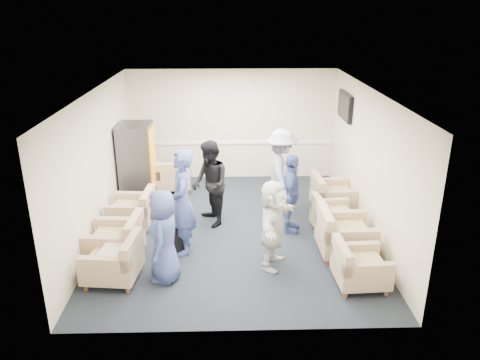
{
  "coord_description": "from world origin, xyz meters",
  "views": [
    {
      "loc": [
        -0.11,
        -8.18,
        4.12
      ],
      "look_at": [
        0.12,
        0.2,
        0.96
      ],
      "focal_mm": 35.0,
      "sensor_mm": 36.0,
      "label": 1
    }
  ],
  "objects_px": {
    "vending_machine": "(137,163)",
    "person_mid_right": "(291,194)",
    "person_front_left": "(164,236)",
    "person_back_right": "(281,172)",
    "person_back_left": "(210,184)",
    "armchair_left_near": "(116,262)",
    "armchair_right_near": "(357,268)",
    "armchair_left_mid": "(118,242)",
    "person_front_right": "(273,224)",
    "armchair_right_far": "(331,197)",
    "armchair_left_far": "(134,212)",
    "person_mid_left": "(182,202)",
    "armchair_right_midnear": "(342,236)",
    "armchair_corner": "(173,177)",
    "armchair_right_midfar": "(332,218)"
  },
  "relations": [
    {
      "from": "armchair_left_mid",
      "to": "person_mid_left",
      "type": "height_order",
      "value": "person_mid_left"
    },
    {
      "from": "armchair_left_mid",
      "to": "vending_machine",
      "type": "height_order",
      "value": "vending_machine"
    },
    {
      "from": "armchair_right_midnear",
      "to": "person_front_left",
      "type": "bearing_deg",
      "value": 102.66
    },
    {
      "from": "armchair_right_midnear",
      "to": "person_back_left",
      "type": "distance_m",
      "value": 2.69
    },
    {
      "from": "armchair_right_far",
      "to": "person_back_right",
      "type": "relative_size",
      "value": 0.5
    },
    {
      "from": "armchair_right_midnear",
      "to": "armchair_right_midfar",
      "type": "relative_size",
      "value": 1.06
    },
    {
      "from": "person_mid_left",
      "to": "armchair_left_far",
      "type": "bearing_deg",
      "value": -136.62
    },
    {
      "from": "vending_machine",
      "to": "person_front_right",
      "type": "bearing_deg",
      "value": -47.01
    },
    {
      "from": "armchair_left_near",
      "to": "person_mid_left",
      "type": "xyz_separation_m",
      "value": [
        0.99,
        0.91,
        0.62
      ]
    },
    {
      "from": "vending_machine",
      "to": "person_front_right",
      "type": "height_order",
      "value": "vending_machine"
    },
    {
      "from": "armchair_right_midnear",
      "to": "vending_machine",
      "type": "relative_size",
      "value": 0.52
    },
    {
      "from": "armchair_left_mid",
      "to": "vending_machine",
      "type": "bearing_deg",
      "value": -173.42
    },
    {
      "from": "armchair_left_mid",
      "to": "person_front_right",
      "type": "bearing_deg",
      "value": 88.97
    },
    {
      "from": "armchair_left_near",
      "to": "armchair_corner",
      "type": "distance_m",
      "value": 3.85
    },
    {
      "from": "vending_machine",
      "to": "person_front_left",
      "type": "height_order",
      "value": "vending_machine"
    },
    {
      "from": "armchair_left_near",
      "to": "armchair_corner",
      "type": "height_order",
      "value": "armchair_corner"
    },
    {
      "from": "armchair_corner",
      "to": "person_mid_left",
      "type": "bearing_deg",
      "value": 93.09
    },
    {
      "from": "armchair_right_far",
      "to": "person_mid_right",
      "type": "height_order",
      "value": "person_mid_right"
    },
    {
      "from": "armchair_right_midnear",
      "to": "armchair_left_far",
      "type": "bearing_deg",
      "value": 72.3
    },
    {
      "from": "armchair_left_mid",
      "to": "armchair_right_midfar",
      "type": "height_order",
      "value": "armchair_left_mid"
    },
    {
      "from": "armchair_right_far",
      "to": "armchair_left_mid",
      "type": "bearing_deg",
      "value": 112.6
    },
    {
      "from": "person_mid_left",
      "to": "person_back_right",
      "type": "height_order",
      "value": "person_mid_left"
    },
    {
      "from": "armchair_right_near",
      "to": "person_mid_right",
      "type": "height_order",
      "value": "person_mid_right"
    },
    {
      "from": "person_front_left",
      "to": "person_mid_right",
      "type": "relative_size",
      "value": 0.97
    },
    {
      "from": "person_front_left",
      "to": "person_back_left",
      "type": "bearing_deg",
      "value": 164.92
    },
    {
      "from": "armchair_right_far",
      "to": "vending_machine",
      "type": "bearing_deg",
      "value": 76.66
    },
    {
      "from": "person_back_left",
      "to": "person_front_right",
      "type": "bearing_deg",
      "value": 14.12
    },
    {
      "from": "person_mid_left",
      "to": "person_back_right",
      "type": "relative_size",
      "value": 1.05
    },
    {
      "from": "armchair_right_far",
      "to": "person_mid_left",
      "type": "height_order",
      "value": "person_mid_left"
    },
    {
      "from": "person_front_left",
      "to": "person_back_right",
      "type": "relative_size",
      "value": 0.84
    },
    {
      "from": "armchair_right_near",
      "to": "person_mid_left",
      "type": "height_order",
      "value": "person_mid_left"
    },
    {
      "from": "armchair_right_near",
      "to": "armchair_corner",
      "type": "xyz_separation_m",
      "value": [
        -3.28,
        4.06,
        0.02
      ]
    },
    {
      "from": "armchair_left_far",
      "to": "vending_machine",
      "type": "bearing_deg",
      "value": -170.14
    },
    {
      "from": "vending_machine",
      "to": "person_mid_right",
      "type": "distance_m",
      "value": 3.57
    },
    {
      "from": "armchair_left_mid",
      "to": "person_back_right",
      "type": "xyz_separation_m",
      "value": [
        2.96,
        1.9,
        0.56
      ]
    },
    {
      "from": "armchair_corner",
      "to": "vending_machine",
      "type": "bearing_deg",
      "value": 30.28
    },
    {
      "from": "person_front_left",
      "to": "armchair_corner",
      "type": "bearing_deg",
      "value": -172.33
    },
    {
      "from": "armchair_right_midfar",
      "to": "vending_machine",
      "type": "distance_m",
      "value": 4.36
    },
    {
      "from": "vending_machine",
      "to": "person_back_left",
      "type": "height_order",
      "value": "vending_machine"
    },
    {
      "from": "person_front_left",
      "to": "vending_machine",
      "type": "bearing_deg",
      "value": -160.12
    },
    {
      "from": "armchair_right_near",
      "to": "person_back_right",
      "type": "height_order",
      "value": "person_back_right"
    },
    {
      "from": "person_front_left",
      "to": "armchair_left_near",
      "type": "bearing_deg",
      "value": -84.99
    },
    {
      "from": "person_front_left",
      "to": "person_back_right",
      "type": "xyz_separation_m",
      "value": [
        2.09,
        2.5,
        0.14
      ]
    },
    {
      "from": "person_front_left",
      "to": "armchair_left_far",
      "type": "bearing_deg",
      "value": -152.78
    },
    {
      "from": "armchair_right_midfar",
      "to": "person_front_left",
      "type": "distance_m",
      "value": 3.37
    },
    {
      "from": "armchair_left_near",
      "to": "armchair_right_midnear",
      "type": "distance_m",
      "value": 3.81
    },
    {
      "from": "armchair_corner",
      "to": "person_front_right",
      "type": "distance_m",
      "value": 4.01
    },
    {
      "from": "vending_machine",
      "to": "person_mid_left",
      "type": "relative_size",
      "value": 0.92
    },
    {
      "from": "person_back_right",
      "to": "armchair_left_far",
      "type": "bearing_deg",
      "value": 99.75
    },
    {
      "from": "armchair_right_midnear",
      "to": "vending_machine",
      "type": "bearing_deg",
      "value": 56.3
    }
  ]
}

